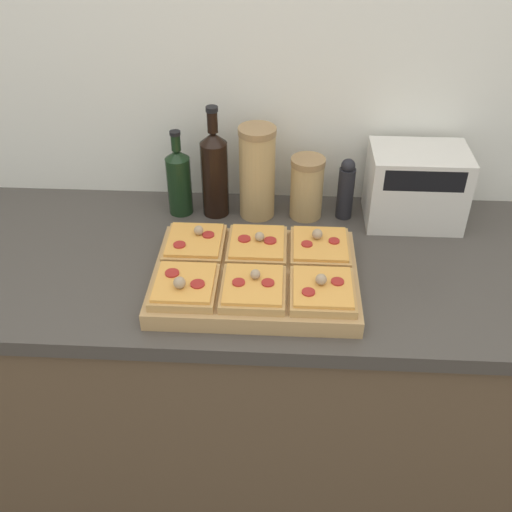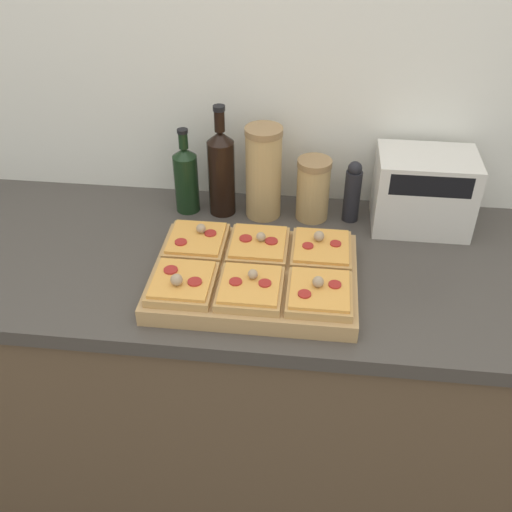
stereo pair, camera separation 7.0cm
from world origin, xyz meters
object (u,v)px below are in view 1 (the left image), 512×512
object	(u,v)px
toaster_oven	(416,186)
wine_bottle	(215,172)
grain_jar_short	(307,187)
cutting_board	(255,277)
olive_oil_bottle	(179,180)
grain_jar_tall	(257,172)
pepper_mill	(346,189)

from	to	relation	value
toaster_oven	wine_bottle	bearing A→B (deg)	179.36
grain_jar_short	toaster_oven	bearing A→B (deg)	-1.20
wine_bottle	toaster_oven	world-z (taller)	wine_bottle
cutting_board	olive_oil_bottle	size ratio (longest dim) A/B	1.96
toaster_oven	olive_oil_bottle	bearing A→B (deg)	179.46
olive_oil_bottle	grain_jar_short	xyz separation A→B (m)	(0.35, 0.00, -0.01)
olive_oil_bottle	wine_bottle	xyz separation A→B (m)	(0.10, 0.00, 0.03)
toaster_oven	grain_jar_short	bearing A→B (deg)	178.80
wine_bottle	toaster_oven	distance (m)	0.55
cutting_board	grain_jar_tall	distance (m)	0.34
grain_jar_tall	toaster_oven	size ratio (longest dim) A/B	0.93
grain_jar_tall	wine_bottle	bearing A→B (deg)	-180.00
olive_oil_bottle	toaster_oven	world-z (taller)	olive_oil_bottle
olive_oil_bottle	wine_bottle	world-z (taller)	wine_bottle
cutting_board	pepper_mill	bearing A→B (deg)	54.12
cutting_board	grain_jar_tall	world-z (taller)	grain_jar_tall
pepper_mill	toaster_oven	bearing A→B (deg)	-1.89
cutting_board	grain_jar_tall	size ratio (longest dim) A/B	1.85
wine_bottle	pepper_mill	world-z (taller)	wine_bottle
cutting_board	toaster_oven	size ratio (longest dim) A/B	1.72
pepper_mill	cutting_board	bearing A→B (deg)	-125.88
cutting_board	wine_bottle	size ratio (longest dim) A/B	1.53
wine_bottle	pepper_mill	distance (m)	0.36
grain_jar_tall	toaster_oven	distance (m)	0.43
grain_jar_short	toaster_oven	size ratio (longest dim) A/B	0.63
grain_jar_short	toaster_oven	xyz separation A→B (m)	(0.29, -0.01, 0.02)
cutting_board	toaster_oven	xyz separation A→B (m)	(0.42, 0.32, 0.08)
pepper_mill	toaster_oven	world-z (taller)	toaster_oven
wine_bottle	pepper_mill	bearing A→B (deg)	0.00
olive_oil_bottle	pepper_mill	bearing A→B (deg)	0.00
wine_bottle	grain_jar_short	world-z (taller)	wine_bottle
grain_jar_tall	pepper_mill	size ratio (longest dim) A/B	1.47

